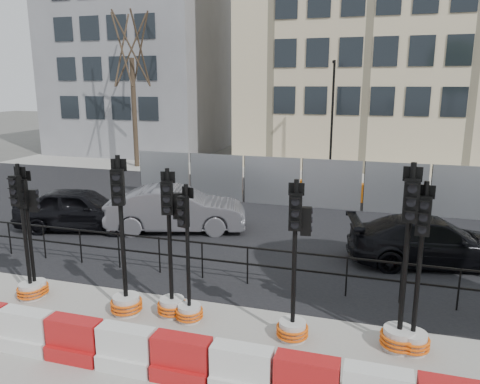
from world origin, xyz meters
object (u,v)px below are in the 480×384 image
(traffic_signal_d, at_px, (172,282))
(car_c, at_px, (433,241))
(traffic_signal_a, at_px, (29,272))
(car_a, at_px, (80,209))
(traffic_signal_h, at_px, (401,314))

(traffic_signal_d, relative_size, car_c, 0.67)
(traffic_signal_a, relative_size, car_c, 0.66)
(car_a, bearing_deg, traffic_signal_h, -127.24)
(car_c, bearing_deg, traffic_signal_a, 106.61)
(traffic_signal_a, height_order, car_c, traffic_signal_a)
(traffic_signal_a, relative_size, traffic_signal_d, 0.99)
(car_a, bearing_deg, car_c, -102.18)
(traffic_signal_d, distance_m, car_a, 7.26)
(traffic_signal_h, height_order, car_a, traffic_signal_h)
(traffic_signal_d, distance_m, traffic_signal_h, 4.64)
(traffic_signal_h, relative_size, car_a, 0.79)
(traffic_signal_a, height_order, traffic_signal_d, traffic_signal_d)
(traffic_signal_h, distance_m, car_a, 11.22)
(traffic_signal_d, height_order, traffic_signal_h, traffic_signal_h)
(car_a, bearing_deg, traffic_signal_a, -169.82)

